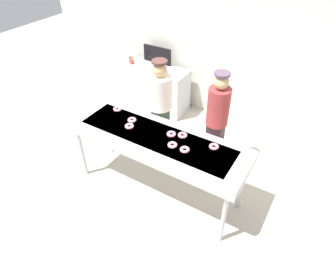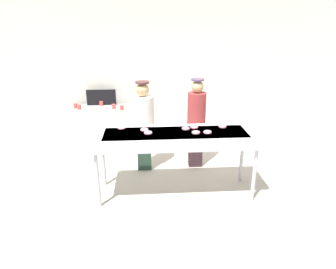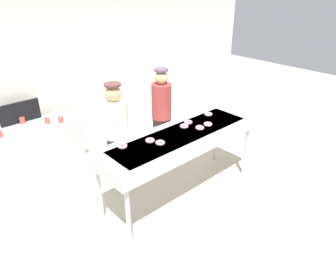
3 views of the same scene
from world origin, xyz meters
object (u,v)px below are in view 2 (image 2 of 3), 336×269
object	(u,v)px
strawberry_donut_0	(148,133)
paper_cup_1	(101,103)
strawberry_donut_6	(144,130)
worker_baker	(143,120)
strawberry_donut_4	(207,132)
paper_cup_3	(122,108)
strawberry_donut_3	(122,128)
worker_assistant	(196,119)
strawberry_donut_5	(186,129)
fryer_conveyor	(176,138)
strawberry_donut_2	(196,133)
strawberry_donut_7	(222,126)
prep_counter	(102,128)
strawberry_donut_1	(194,127)
paper_cup_2	(79,107)
menu_display	(101,97)
paper_cup_4	(114,106)
paper_cup_0	(75,106)

from	to	relation	value
strawberry_donut_0	paper_cup_1	world-z (taller)	strawberry_donut_0
strawberry_donut_6	worker_baker	world-z (taller)	worker_baker
strawberry_donut_4	paper_cup_3	world-z (taller)	strawberry_donut_4
strawberry_donut_3	worker_assistant	size ratio (longest dim) A/B	0.07
strawberry_donut_5	worker_baker	world-z (taller)	worker_baker
fryer_conveyor	strawberry_donut_5	xyz separation A→B (m)	(0.16, 0.11, 0.10)
strawberry_donut_4	paper_cup_1	world-z (taller)	strawberry_donut_4
strawberry_donut_2	strawberry_donut_7	distance (m)	0.50
paper_cup_3	paper_cup_1	bearing A→B (deg)	140.91
prep_counter	paper_cup_1	distance (m)	0.50
strawberry_donut_3	prep_counter	xyz separation A→B (m)	(-0.55, 1.68, -0.58)
strawberry_donut_1	worker_assistant	xyz separation A→B (m)	(0.15, 0.75, -0.12)
strawberry_donut_7	strawberry_donut_5	bearing A→B (deg)	-174.54
prep_counter	paper_cup_2	bearing A→B (deg)	-168.16
strawberry_donut_3	strawberry_donut_7	size ratio (longest dim) A/B	1.00
strawberry_donut_1	paper_cup_3	world-z (taller)	strawberry_donut_1
fryer_conveyor	worker_assistant	distance (m)	1.01
paper_cup_1	worker_baker	bearing A→B (deg)	-54.35
fryer_conveyor	menu_display	xyz separation A→B (m)	(-1.34, 2.10, 0.11)
strawberry_donut_6	strawberry_donut_7	distance (m)	1.18
worker_baker	paper_cup_4	xyz separation A→B (m)	(-0.60, 0.96, -0.01)
worker_baker	worker_assistant	xyz separation A→B (m)	(0.92, 0.07, -0.02)
worker_assistant	paper_cup_4	size ratio (longest dim) A/B	17.61
fryer_conveyor	worker_baker	bearing A→B (deg)	119.43
strawberry_donut_1	paper_cup_0	size ratio (longest dim) A/B	1.32
strawberry_donut_5	worker_baker	distance (m)	0.97
fryer_conveyor	strawberry_donut_3	distance (m)	0.83
strawberry_donut_6	paper_cup_2	world-z (taller)	strawberry_donut_6
paper_cup_3	menu_display	bearing A→B (deg)	137.28
strawberry_donut_7	prep_counter	bearing A→B (deg)	140.18
paper_cup_0	worker_baker	bearing A→B (deg)	-37.77
worker_assistant	menu_display	world-z (taller)	worker_assistant
strawberry_donut_5	strawberry_donut_7	xyz separation A→B (m)	(0.56, 0.05, 0.00)
strawberry_donut_3	paper_cup_0	bearing A→B (deg)	121.81
strawberry_donut_4	strawberry_donut_6	xyz separation A→B (m)	(-0.90, 0.17, 0.00)
strawberry_donut_4	worker_baker	xyz separation A→B (m)	(-0.92, 0.91, -0.10)
worker_baker	paper_cup_0	distance (m)	1.73
strawberry_donut_1	paper_cup_1	xyz separation A→B (m)	(-1.64, 1.89, -0.11)
strawberry_donut_3	paper_cup_2	world-z (taller)	strawberry_donut_3
paper_cup_1	strawberry_donut_3	bearing A→B (deg)	-73.29
strawberry_donut_1	prep_counter	bearing A→B (deg)	133.49
strawberry_donut_6	worker_baker	bearing A→B (deg)	91.62
worker_baker	strawberry_donut_0	bearing A→B (deg)	97.56
strawberry_donut_7	prep_counter	size ratio (longest dim) A/B	0.08
paper_cup_1	strawberry_donut_5	bearing A→B (deg)	-52.27
strawberry_donut_4	paper_cup_4	size ratio (longest dim) A/B	1.32
worker_baker	paper_cup_2	bearing A→B (deg)	-34.54
strawberry_donut_2	paper_cup_4	size ratio (longest dim) A/B	1.32
paper_cup_0	paper_cup_2	bearing A→B (deg)	-45.41
paper_cup_2	strawberry_donut_4	bearing A→B (deg)	-40.42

